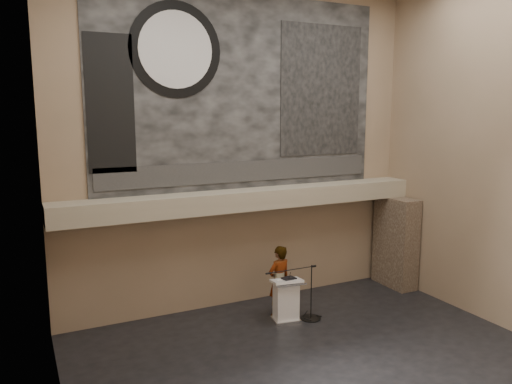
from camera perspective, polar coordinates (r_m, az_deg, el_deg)
floor at (r=11.10m, az=7.68°, el=-19.06°), size 10.00×10.00×0.00m
wall_back at (r=13.31m, az=-1.51°, el=4.97°), size 10.00×0.02×8.50m
wall_front at (r=6.92m, az=27.12°, el=-0.14°), size 10.00×0.02×8.50m
wall_left at (r=8.16m, az=-22.29°, el=1.48°), size 0.02×8.00×8.50m
wall_right at (r=13.28m, az=26.42°, el=3.99°), size 0.02×8.00×8.50m
soffit at (r=13.11m, az=-0.77°, el=-0.82°), size 10.00×0.80×0.50m
sprinkler_left at (r=12.54m, az=-7.30°, el=-2.68°), size 0.04×0.04×0.06m
sprinkler_right at (r=14.02m, az=6.37°, el=-1.37°), size 0.04×0.04×0.06m
banner at (r=13.25m, az=-1.49°, el=11.23°), size 8.00×0.05×5.00m
banner_text_strip at (r=13.30m, az=-1.38°, el=2.37°), size 7.76×0.02×0.55m
banner_clock_rim at (r=12.64m, az=-9.16°, el=15.75°), size 2.30×0.02×2.30m
banner_clock_face at (r=12.63m, az=-9.14°, el=15.76°), size 1.84×0.02×1.84m
banner_building_print at (r=14.38m, az=7.49°, el=11.40°), size 2.60×0.02×3.60m
banner_brick_print at (r=12.19m, az=-16.31°, el=9.61°), size 1.10×0.02×3.20m
stone_pier at (r=15.63m, az=15.67°, el=-5.51°), size 0.60×1.40×2.70m
lectern at (r=12.81m, az=3.46°, el=-12.26°), size 0.81×0.63×1.14m
binder at (r=12.64m, az=3.78°, el=-9.83°), size 0.35×0.29×0.04m
papers at (r=12.54m, az=3.02°, el=-10.06°), size 0.26×0.31×0.00m
speaker_person at (r=13.01m, az=2.66°, el=-10.13°), size 0.76×0.58×1.86m
mic_stand at (r=13.11m, az=6.10°, el=-13.36°), size 1.55×0.52×1.42m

